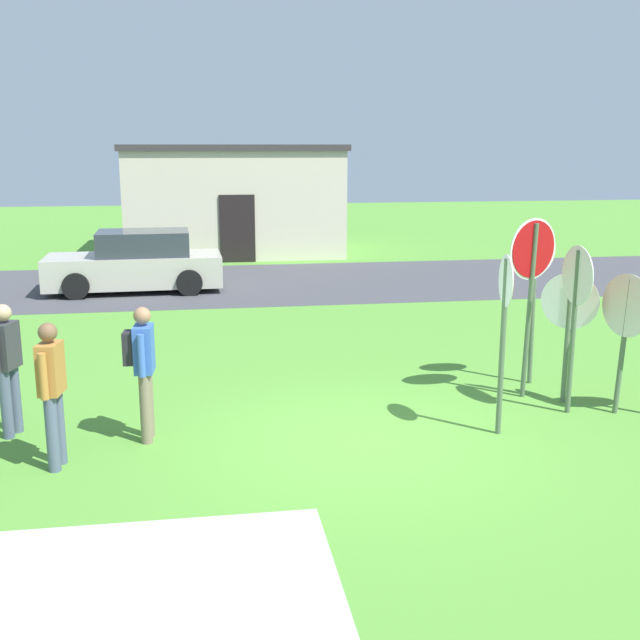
{
  "coord_description": "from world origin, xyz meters",
  "views": [
    {
      "loc": [
        -1.95,
        -8.83,
        3.59
      ],
      "look_at": [
        -0.39,
        1.15,
        1.3
      ],
      "focal_mm": 43.37,
      "sensor_mm": 36.0,
      "label": 1
    }
  ],
  "objects": [
    {
      "name": "ground_plane",
      "position": [
        0.0,
        0.0,
        0.0
      ],
      "size": [
        80.0,
        80.0,
        0.0
      ],
      "primitive_type": "plane",
      "color": "#518E33"
    },
    {
      "name": "person_in_teal",
      "position": [
        -3.63,
        -0.23,
        0.95
      ],
      "size": [
        0.27,
        0.56,
        1.69
      ],
      "color": "#4C5670",
      "rests_on": "ground"
    },
    {
      "name": "person_on_left",
      "position": [
        -4.37,
        0.9,
        0.95
      ],
      "size": [
        0.31,
        0.55,
        1.69
      ],
      "color": "#4C5670",
      "rests_on": "ground"
    },
    {
      "name": "stop_sign_nearest",
      "position": [
        3.13,
        1.05,
        1.27
      ],
      "size": [
        0.65,
        0.49,
        1.87
      ],
      "color": "#51664C",
      "rests_on": "ground"
    },
    {
      "name": "building_background",
      "position": [
        -0.77,
        17.83,
        1.81
      ],
      "size": [
        7.17,
        5.08,
        3.62
      ],
      "color": "beige",
      "rests_on": "ground"
    },
    {
      "name": "concrete_path",
      "position": [
        -2.47,
        -2.92,
        0.0
      ],
      "size": [
        3.2,
        2.4,
        0.01
      ],
      "primitive_type": "cube",
      "color": "#ADAAA3",
      "rests_on": "ground"
    },
    {
      "name": "stop_sign_leaning_right",
      "position": [
        1.73,
        0.0,
        1.54
      ],
      "size": [
        0.1,
        0.64,
        2.3
      ],
      "color": "#51664C",
      "rests_on": "ground"
    },
    {
      "name": "stop_sign_rear_right",
      "position": [
        2.66,
        1.32,
        1.81
      ],
      "size": [
        0.82,
        0.37,
        2.61
      ],
      "color": "#51664C",
      "rests_on": "ground"
    },
    {
      "name": "person_holding_notes",
      "position": [
        -2.69,
        0.48,
        0.98
      ],
      "size": [
        0.37,
        0.57,
        1.69
      ],
      "color": "#7A6B56",
      "rests_on": "ground"
    },
    {
      "name": "street_asphalt",
      "position": [
        0.0,
        11.51,
        0.0
      ],
      "size": [
        60.0,
        6.4,
        0.01
      ],
      "primitive_type": "cube",
      "color": "#424247",
      "rests_on": "ground"
    },
    {
      "name": "stop_sign_center_cluster",
      "position": [
        3.01,
        1.99,
        1.66
      ],
      "size": [
        0.72,
        0.26,
        2.44
      ],
      "color": "#51664C",
      "rests_on": "ground"
    },
    {
      "name": "stop_sign_leaning_left",
      "position": [
        3.66,
        0.51,
        1.31
      ],
      "size": [
        0.29,
        0.83,
        1.93
      ],
      "color": "#51664C",
      "rests_on": "ground"
    },
    {
      "name": "stop_sign_far_back",
      "position": [
        2.98,
        0.61,
        1.59
      ],
      "size": [
        0.07,
        0.8,
        2.31
      ],
      "color": "#51664C",
      "rests_on": "ground"
    },
    {
      "name": "parked_car_on_street",
      "position": [
        -3.53,
        10.87,
        0.69
      ],
      "size": [
        4.35,
        2.12,
        1.51
      ],
      "color": "#B7B2A3",
      "rests_on": "ground"
    }
  ]
}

